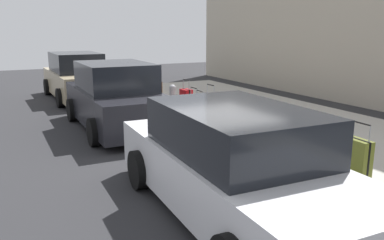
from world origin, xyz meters
TOP-DOWN VIEW (x-y plane):
  - ground_plane at (0.00, 0.00)m, footprint 40.00×40.00m
  - sidewalk_curb at (0.00, -2.50)m, footprint 18.00×5.00m
  - suitcase_olive_0 at (-3.60, -0.53)m, footprint 0.46×0.23m
  - suitcase_silver_1 at (-3.07, -0.53)m, footprint 0.37×0.26m
  - suitcase_black_2 at (-2.52, -0.58)m, footprint 0.48×0.27m
  - suitcase_maroon_3 at (-1.91, -0.55)m, footprint 0.49×0.28m
  - suitcase_red_4 at (-1.32, -0.46)m, footprint 0.45×0.23m
  - suitcase_teal_5 at (-0.73, -0.51)m, footprint 0.49×0.28m
  - suitcase_navy_6 at (-0.13, -0.49)m, footprint 0.47×0.25m
  - suitcase_olive_7 at (0.41, -0.53)m, footprint 0.36×0.23m
  - suitcase_silver_8 at (0.91, -0.45)m, footprint 0.40×0.21m
  - suitcase_black_9 at (1.45, -0.43)m, footprint 0.44×0.30m
  - suitcase_maroon_10 at (2.00, -0.53)m, footprint 0.42×0.23m
  - suitcase_red_11 at (2.53, -0.56)m, footprint 0.40×0.27m
  - fire_hydrant at (3.39, -0.51)m, footprint 0.39×0.21m
  - bollard_post at (3.98, -0.36)m, footprint 0.12×0.12m
  - parked_car_white_0 at (-3.38, 1.62)m, footprint 4.84×2.12m
  - parked_car_charcoal_1 at (2.23, 1.62)m, footprint 4.45×2.06m
  - parked_car_beige_2 at (7.31, 1.62)m, footprint 4.60×1.99m

SIDE VIEW (x-z plane):
  - ground_plane at x=0.00m, z-range 0.00..0.00m
  - sidewalk_curb at x=0.00m, z-range 0.00..0.14m
  - suitcase_black_2 at x=-2.52m, z-range 0.03..0.79m
  - suitcase_maroon_10 at x=2.00m, z-range 0.01..0.85m
  - suitcase_olive_7 at x=0.41m, z-range 0.03..0.84m
  - suitcase_black_9 at x=1.45m, z-range 0.03..0.86m
  - suitcase_navy_6 at x=-0.13m, z-range 0.11..0.80m
  - suitcase_red_11 at x=2.53m, z-range 0.00..1.00m
  - suitcase_silver_1 at x=-3.07m, z-range 0.00..1.00m
  - suitcase_silver_8 at x=0.91m, z-range -0.02..1.04m
  - suitcase_olive_0 at x=-3.60m, z-range 0.00..1.02m
  - suitcase_maroon_3 at x=-1.91m, z-range 0.03..1.00m
  - suitcase_red_4 at x=-1.32m, z-range 0.01..1.03m
  - bollard_post at x=3.98m, z-range 0.14..0.90m
  - fire_hydrant at x=3.39m, z-range 0.16..0.90m
  - suitcase_teal_5 at x=-0.73m, z-range 0.00..1.06m
  - parked_car_white_0 at x=-3.38m, z-range -0.04..1.50m
  - parked_car_beige_2 at x=7.31m, z-range -0.06..1.65m
  - parked_car_charcoal_1 at x=2.23m, z-range -0.06..1.66m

